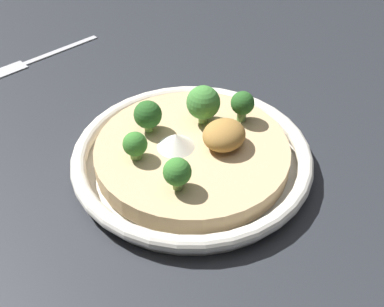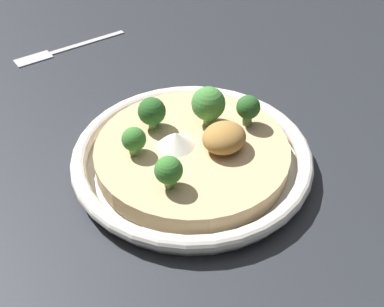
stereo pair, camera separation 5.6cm
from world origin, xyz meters
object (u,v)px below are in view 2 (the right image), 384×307
(broccoli_right, at_px, (208,104))
(fork_utensil, at_px, (60,50))
(risotto_bowl, at_px, (192,156))
(broccoli_left, at_px, (134,140))
(broccoli_front_left, at_px, (169,171))
(broccoli_front_right, at_px, (248,108))
(broccoli_back_left, at_px, (152,112))

(broccoli_right, relative_size, fork_utensil, 0.25)
(fork_utensil, bearing_deg, broccoli_right, 99.72)
(risotto_bowl, xyz_separation_m, broccoli_right, (0.04, 0.02, 0.04))
(broccoli_right, relative_size, broccoli_left, 1.47)
(broccoli_right, bearing_deg, broccoli_front_left, -154.23)
(risotto_bowl, xyz_separation_m, fork_utensil, (0.03, 0.35, -0.01))
(broccoli_right, height_order, broccoli_front_left, broccoli_right)
(broccoli_left, height_order, fork_utensil, broccoli_left)
(broccoli_front_right, height_order, fork_utensil, broccoli_front_right)
(risotto_bowl, xyz_separation_m, broccoli_front_right, (0.08, -0.01, 0.04))
(broccoli_right, bearing_deg, risotto_bowl, -156.47)
(broccoli_right, height_order, broccoli_back_left, broccoli_right)
(fork_utensil, bearing_deg, broccoli_front_left, 83.84)
(risotto_bowl, height_order, broccoli_front_left, broccoli_front_left)
(broccoli_right, xyz_separation_m, fork_utensil, (-0.01, 0.33, -0.06))
(risotto_bowl, xyz_separation_m, broccoli_left, (-0.05, 0.04, 0.03))
(broccoli_left, relative_size, broccoli_back_left, 0.83)
(broccoli_front_right, distance_m, broccoli_back_left, 0.11)
(risotto_bowl, relative_size, broccoli_front_right, 7.14)
(fork_utensil, bearing_deg, broccoli_back_left, 89.41)
(broccoli_right, xyz_separation_m, broccoli_back_left, (-0.05, 0.04, -0.01))
(fork_utensil, bearing_deg, broccoli_front_right, 104.65)
(risotto_bowl, relative_size, broccoli_left, 8.49)
(risotto_bowl, bearing_deg, broccoli_right, 23.53)
(fork_utensil, bearing_deg, risotto_bowl, 92.44)
(broccoli_front_left, xyz_separation_m, fork_utensil, (0.09, 0.38, -0.05))
(broccoli_right, distance_m, broccoli_back_left, 0.07)
(broccoli_right, bearing_deg, fork_utensil, 92.22)
(broccoli_left, xyz_separation_m, broccoli_front_left, (-0.01, -0.07, 0.00))
(broccoli_left, distance_m, fork_utensil, 0.33)
(risotto_bowl, relative_size, broccoli_front_left, 7.46)
(broccoli_left, xyz_separation_m, broccoli_back_left, (0.04, 0.02, 0.00))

